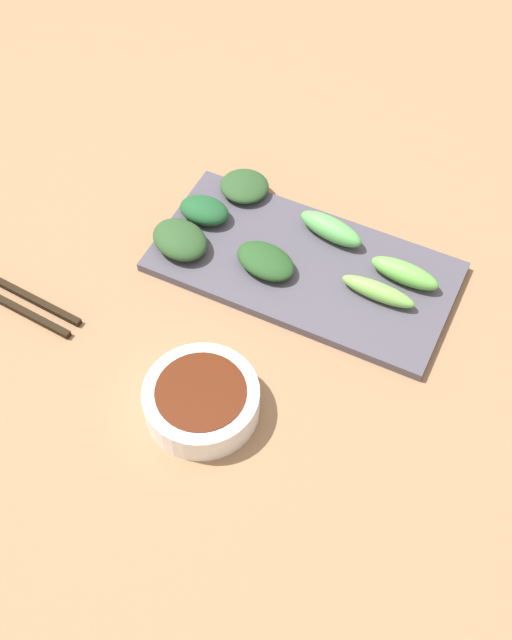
{
  "coord_description": "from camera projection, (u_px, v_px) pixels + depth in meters",
  "views": [
    {
      "loc": [
        -0.49,
        -0.22,
        0.77
      ],
      "look_at": [
        -0.03,
        0.0,
        0.05
      ],
      "focal_mm": 44.92,
      "sensor_mm": 36.0,
      "label": 1
    }
  ],
  "objects": [
    {
      "name": "broccoli_stalk_0",
      "position": [
        331.0,
        229.0,
        0.97
      ],
      "size": [
        0.04,
        0.09,
        0.03
      ],
      "primitive_type": "ellipsoid",
      "rotation": [
        0.0,
        0.0,
        -0.17
      ],
      "color": "#5CAF55",
      "rests_on": "serving_plate"
    },
    {
      "name": "tabletop",
      "position": [
        269.0,
        323.0,
        0.93
      ],
      "size": [
        2.1,
        2.1,
        0.02
      ],
      "primitive_type": "cube",
      "color": "#966F4C",
      "rests_on": "ground"
    },
    {
      "name": "sauce_bowl",
      "position": [
        201.0,
        400.0,
        0.84
      ],
      "size": [
        0.12,
        0.12,
        0.04
      ],
      "color": "white",
      "rests_on": "tabletop"
    },
    {
      "name": "broccoli_leafy_4",
      "position": [
        180.0,
        240.0,
        0.96
      ],
      "size": [
        0.08,
        0.09,
        0.03
      ],
      "primitive_type": "ellipsoid",
      "rotation": [
        0.0,
        0.0,
        -0.3
      ],
      "color": "#2B4D26",
      "rests_on": "serving_plate"
    },
    {
      "name": "broccoli_stalk_1",
      "position": [
        378.0,
        291.0,
        0.92
      ],
      "size": [
        0.02,
        0.09,
        0.02
      ],
      "primitive_type": "ellipsoid",
      "rotation": [
        0.0,
        0.0,
        -0.03
      ],
      "color": "#79BA4F",
      "rests_on": "serving_plate"
    },
    {
      "name": "serving_plate",
      "position": [
        304.0,
        267.0,
        0.96
      ],
      "size": [
        0.18,
        0.36,
        0.01
      ],
      "primitive_type": "cube",
      "color": "#4B4752",
      "rests_on": "tabletop"
    },
    {
      "name": "broccoli_leafy_3",
      "position": [
        266.0,
        261.0,
        0.95
      ],
      "size": [
        0.06,
        0.08,
        0.02
      ],
      "primitive_type": "ellipsoid",
      "rotation": [
        0.0,
        0.0,
        -0.19
      ],
      "color": "#254D22",
      "rests_on": "serving_plate"
    },
    {
      "name": "broccoli_leafy_6",
      "position": [
        204.0,
        210.0,
        0.99
      ],
      "size": [
        0.05,
        0.07,
        0.03
      ],
      "primitive_type": "ellipsoid",
      "rotation": [
        0.0,
        0.0,
        0.06
      ],
      "color": "#1D532A",
      "rests_on": "serving_plate"
    },
    {
      "name": "broccoli_stalk_5",
      "position": [
        405.0,
        273.0,
        0.93
      ],
      "size": [
        0.03,
        0.09,
        0.03
      ],
      "primitive_type": "ellipsoid",
      "rotation": [
        0.0,
        0.0,
        -0.06
      ],
      "color": "#67B34A",
      "rests_on": "serving_plate"
    },
    {
      "name": "broccoli_leafy_2",
      "position": [
        245.0,
        186.0,
        1.02
      ],
      "size": [
        0.06,
        0.07,
        0.02
      ],
      "primitive_type": "ellipsoid",
      "rotation": [
        0.0,
        0.0,
        0.05
      ],
      "color": "#2A4B25",
      "rests_on": "serving_plate"
    }
  ]
}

